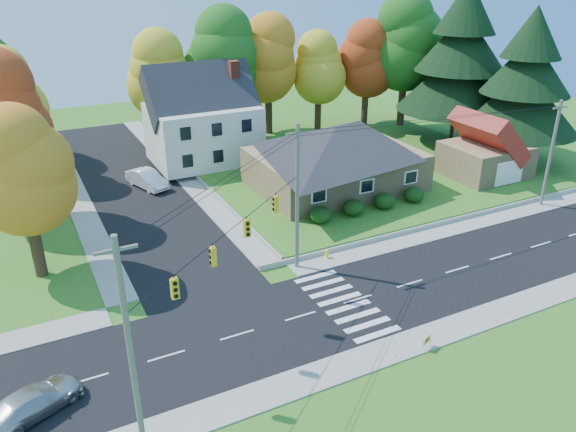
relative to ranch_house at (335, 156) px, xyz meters
name	(u,v)px	position (x,y,z in m)	size (l,w,h in m)	color
ground	(358,299)	(-8.00, -16.00, -3.27)	(120.00, 120.00, 0.00)	#3D7923
road_main	(358,299)	(-8.00, -16.00, -3.26)	(90.00, 8.00, 0.02)	black
road_cross	(131,184)	(-16.00, 10.00, -3.25)	(8.00, 44.00, 0.02)	black
sidewalk_north	(317,263)	(-8.00, -11.00, -3.23)	(90.00, 2.00, 0.08)	#9C9A90
sidewalk_south	(409,344)	(-8.00, -21.00, -3.23)	(90.00, 2.00, 0.08)	#9C9A90
lawn	(351,163)	(5.00, 5.00, -3.02)	(30.00, 30.00, 0.50)	#3D7923
ranch_house	(335,156)	(0.00, 0.00, 0.00)	(14.60, 10.60, 5.40)	tan
colonial_house	(203,121)	(-7.96, 12.00, 1.32)	(10.40, 8.40, 9.60)	silver
garage	(486,151)	(14.00, -4.01, -0.42)	(7.30, 6.30, 4.60)	tan
hedge_row	(369,204)	(-0.50, -6.20, -2.13)	(10.70, 1.70, 1.27)	#163A10
traffic_infrastructure	(347,216)	(-8.15, -14.65, 1.88)	(38.10, 10.66, 10.00)	#666059
tree_lot_0	(163,74)	(-10.00, 18.00, 5.04)	(6.72, 6.72, 12.51)	#3F2A19
tree_lot_1	(220,58)	(-4.00, 17.00, 6.35)	(7.84, 7.84, 14.60)	#3F2A19
tree_lot_2	(268,59)	(2.00, 18.00, 5.70)	(7.28, 7.28, 13.56)	#3F2A19
tree_lot_3	(319,68)	(8.00, 17.00, 4.39)	(6.16, 6.16, 11.47)	#3F2A19
tree_lot_4	(367,60)	(14.00, 16.00, 5.04)	(6.72, 6.72, 12.51)	#3F2A19
tree_lot_5	(407,43)	(18.00, 14.00, 7.00)	(8.40, 8.40, 15.64)	#3F2A19
conifer_east_a	(461,59)	(19.00, 6.00, 6.12)	(12.80, 12.80, 16.96)	#3F2A19
conifer_east_b	(526,82)	(20.00, -2.00, 5.01)	(11.20, 11.20, 14.84)	#3F2A19
tree_west_0	(21,173)	(-25.00, -4.00, 3.89)	(6.16, 6.16, 11.47)	#3F2A19
tree_west_2	(5,98)	(-25.00, 16.00, 4.54)	(6.72, 6.72, 12.51)	#3F2A19
silver_sedan	(34,401)	(-26.47, -17.25, -2.59)	(1.84, 4.52, 1.31)	#BCBCBC
white_car	(147,179)	(-14.80, 8.44, -2.45)	(1.69, 4.85, 1.60)	silver
fire_hydrant	(327,254)	(-7.06, -10.65, -2.93)	(0.40, 0.31, 0.70)	#FFF617
yard_sign	(427,340)	(-7.40, -21.71, -2.71)	(0.59, 0.26, 0.78)	black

